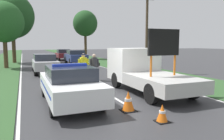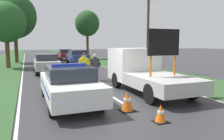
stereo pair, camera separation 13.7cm
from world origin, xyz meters
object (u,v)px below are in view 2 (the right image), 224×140
(road_barrier, at_px, (81,66))
(pedestrian_civilian, at_px, (95,65))
(queued_car_hatch_blue, at_px, (77,57))
(roadside_tree_near_left, at_px, (87,24))
(queued_car_wagon_maroon, at_px, (65,54))
(traffic_cone_lane_edge, at_px, (73,77))
(traffic_cone_near_police, at_px, (114,73))
(queued_car_sedan_silver, at_px, (46,63))
(traffic_cone_centre_front, at_px, (161,113))
(utility_pole, at_px, (148,31))
(traffic_cone_behind_barrier, at_px, (92,79))
(roadside_tree_near_right, at_px, (14,16))
(work_truck, at_px, (143,70))
(police_officer, at_px, (84,66))
(traffic_cone_near_truck, at_px, (127,101))
(roadside_tree_mid_left, at_px, (6,22))
(police_car, at_px, (69,84))

(road_barrier, distance_m, pedestrian_civilian, 0.90)
(queued_car_hatch_blue, xyz_separation_m, roadside_tree_near_left, (3.27, 7.41, 4.50))
(queued_car_wagon_maroon, bearing_deg, traffic_cone_lane_edge, 81.92)
(traffic_cone_near_police, relative_size, queued_car_sedan_silver, 0.13)
(traffic_cone_centre_front, bearing_deg, roadside_tree_near_left, 79.43)
(traffic_cone_lane_edge, bearing_deg, utility_pole, 15.84)
(queued_car_hatch_blue, xyz_separation_m, utility_pole, (3.53, -9.94, 2.49))
(traffic_cone_lane_edge, xyz_separation_m, queued_car_wagon_maroon, (2.65, 18.65, 0.50))
(traffic_cone_lane_edge, bearing_deg, traffic_cone_behind_barrier, -52.24)
(traffic_cone_near_police, xyz_separation_m, traffic_cone_centre_front, (-2.05, -8.84, -0.02))
(queued_car_hatch_blue, bearing_deg, traffic_cone_near_police, 91.25)
(queued_car_hatch_blue, distance_m, roadside_tree_near_right, 9.34)
(work_truck, xyz_separation_m, utility_pole, (3.54, 5.53, 2.30))
(traffic_cone_lane_edge, bearing_deg, work_truck, -52.20)
(queued_car_wagon_maroon, bearing_deg, traffic_cone_behind_barrier, 85.01)
(roadside_tree_near_left, relative_size, roadside_tree_near_right, 0.87)
(queued_car_hatch_blue, bearing_deg, pedestrian_civilian, 82.90)
(pedestrian_civilian, xyz_separation_m, queued_car_wagon_maroon, (1.24, 18.82, -0.19))
(police_officer, distance_m, traffic_cone_near_police, 3.10)
(traffic_cone_lane_edge, xyz_separation_m, queued_car_hatch_blue, (2.89, 11.76, 0.55))
(queued_car_wagon_maroon, bearing_deg, pedestrian_civilian, 86.22)
(queued_car_wagon_maroon, bearing_deg, traffic_cone_near_truck, 85.41)
(traffic_cone_lane_edge, relative_size, roadside_tree_near_right, 0.08)
(traffic_cone_behind_barrier, height_order, queued_car_sedan_silver, queued_car_sedan_silver)
(police_officer, xyz_separation_m, queued_car_sedan_silver, (-1.73, 5.71, -0.24))
(traffic_cone_centre_front, bearing_deg, queued_car_hatch_blue, 84.78)
(queued_car_sedan_silver, xyz_separation_m, queued_car_wagon_maroon, (3.82, 13.64, -0.00))
(work_truck, relative_size, queued_car_hatch_blue, 1.27)
(road_barrier, relative_size, queued_car_hatch_blue, 0.60)
(work_truck, xyz_separation_m, pedestrian_civilian, (-1.48, 3.54, -0.04))
(roadside_tree_near_left, bearing_deg, roadside_tree_mid_left, -138.74)
(work_truck, xyz_separation_m, traffic_cone_lane_edge, (-2.88, 3.71, -0.74))
(traffic_cone_near_police, distance_m, utility_pole, 4.60)
(traffic_cone_centre_front, relative_size, traffic_cone_near_truck, 0.78)
(queued_car_wagon_maroon, relative_size, roadside_tree_near_right, 0.46)
(road_barrier, distance_m, queued_car_hatch_blue, 11.77)
(traffic_cone_centre_front, relative_size, roadside_tree_mid_left, 0.09)
(pedestrian_civilian, bearing_deg, roadside_tree_near_left, 61.85)
(roadside_tree_near_left, bearing_deg, traffic_cone_centre_front, -100.57)
(police_car, bearing_deg, utility_pole, 43.12)
(traffic_cone_near_police, height_order, queued_car_hatch_blue, queued_car_hatch_blue)
(traffic_cone_lane_edge, height_order, queued_car_sedan_silver, queued_car_sedan_silver)
(queued_car_hatch_blue, bearing_deg, traffic_cone_behind_barrier, 81.33)
(police_car, distance_m, queued_car_hatch_blue, 17.02)
(traffic_cone_lane_edge, distance_m, queued_car_hatch_blue, 12.12)
(road_barrier, xyz_separation_m, police_officer, (-0.03, -0.92, 0.14))
(police_car, relative_size, work_truck, 0.88)
(police_officer, relative_size, roadside_tree_mid_left, 0.28)
(police_officer, xyz_separation_m, traffic_cone_lane_edge, (-0.56, 0.71, -0.75))
(police_officer, bearing_deg, traffic_cone_centre_front, 113.29)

